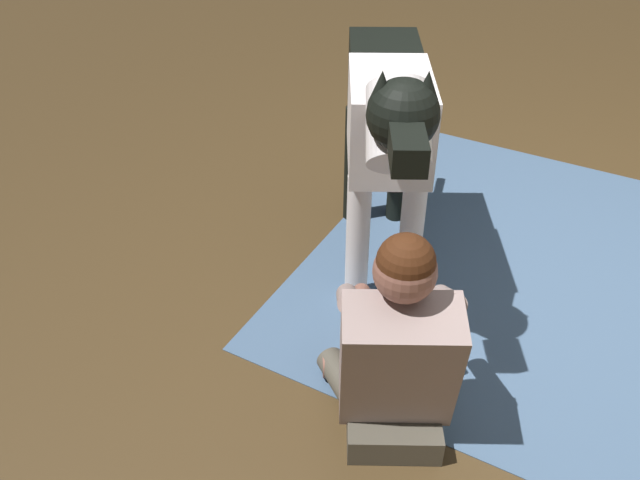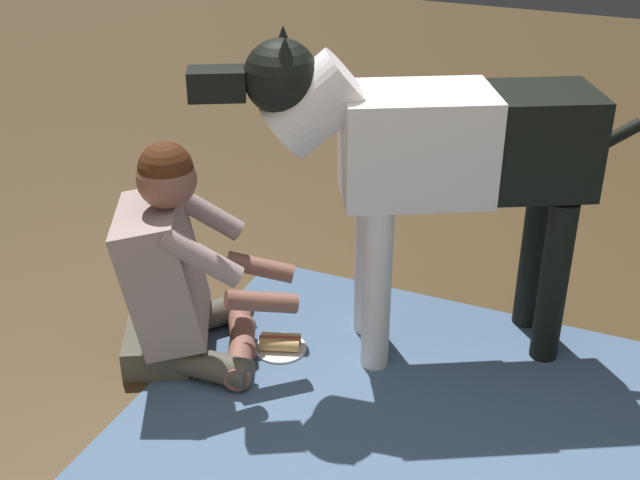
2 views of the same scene
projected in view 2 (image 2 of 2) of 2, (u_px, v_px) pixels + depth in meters
area_rug at (467, 463)px, 2.67m from camera, size 2.34×1.87×0.01m
person_sitting_on_floor at (177, 274)px, 3.04m from camera, size 0.73×0.63×0.87m
large_dog at (432, 154)px, 2.90m from camera, size 1.42×0.84×1.24m
hot_dog_on_plate at (280, 344)px, 3.22m from camera, size 0.20×0.20×0.06m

